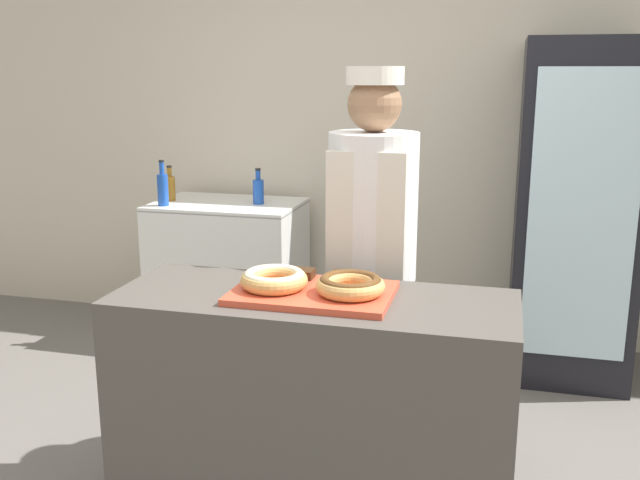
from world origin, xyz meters
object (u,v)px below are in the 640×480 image
Objects in this scene: donut_chocolate_glaze at (350,284)px; beverage_fridge at (575,212)px; chest_freezer at (229,270)px; bottle_blue at (258,190)px; brownie_back_left at (304,274)px; bottle_blue_b at (163,188)px; baker_person at (372,260)px; bottle_amber at (170,187)px; donut_light_glaze at (274,279)px; brownie_back_right at (341,276)px; serving_tray at (313,293)px.

donut_chocolate_glaze is 0.13× the size of beverage_fridge.
bottle_blue reaches higher than chest_freezer.
brownie_back_left is 0.28× the size of bottle_blue_b.
bottle_amber is at bearing 142.23° from baker_person.
donut_light_glaze is at bearing -63.21° from chest_freezer.
bottle_amber reaches higher than donut_chocolate_glaze.
bottle_blue is (-0.74, 1.60, 0.02)m from brownie_back_left.
donut_chocolate_glaze is at bearing -56.49° from chest_freezer.
bottle_amber is at bearing -176.00° from chest_freezer.
donut_chocolate_glaze is 0.16m from brownie_back_right.
bottle_blue_b is (-1.27, 1.40, 0.05)m from brownie_back_left.
baker_person is 1.48m from beverage_fridge.
bottle_blue_b is (-1.45, 0.98, 0.09)m from baker_person.
brownie_back_right is (0.14, 0.00, 0.00)m from brownie_back_left.
brownie_back_right is at bearing 61.88° from serving_tray.
bottle_amber is (-1.25, 1.72, 0.01)m from donut_light_glaze.
donut_light_glaze is at bearing -123.42° from beverage_fridge.
chest_freezer is (-1.02, 1.73, -0.47)m from serving_tray.
donut_light_glaze is at bearing -113.71° from brownie_back_left.
bottle_blue is at bearing 114.84° from brownie_back_left.
brownie_back_left is at bearing 180.00° from brownie_back_right.
donut_chocolate_glaze is 0.57m from baker_person.
brownie_back_left is at bearing -113.17° from baker_person.
donut_light_glaze is 0.13× the size of beverage_fridge.
baker_person reaches higher than brownie_back_left.
beverage_fridge is 8.37× the size of bottle_amber.
donut_light_glaze is at bearing -54.09° from bottle_amber.
bottle_amber is (-0.04, 0.17, -0.02)m from bottle_blue_b.
chest_freezer is 0.63m from bottle_amber.
bottle_blue_b is 1.25× the size of bottle_amber.
brownie_back_left is at bearing -50.17° from bottle_amber.
beverage_fridge is 2.08m from chest_freezer.
baker_person is at bearing 85.23° from brownie_back_right.
donut_chocolate_glaze is 2.29m from bottle_amber.
chest_freezer is at bearing 30.78° from bottle_blue_b.
donut_chocolate_glaze reaches higher than chest_freezer.
beverage_fridge is 6.68× the size of bottle_blue_b.
bottle_amber reaches higher than bottle_blue.
bottle_blue is at bearing 111.12° from donut_light_glaze.
bottle_amber is at bearing 131.46° from donut_chocolate_glaze.
serving_tray reaches higher than chest_freezer.
brownie_back_left reaches higher than chest_freezer.
donut_chocolate_glaze is 1.10× the size of bottle_blue.
baker_person reaches higher than bottle_blue.
baker_person is at bearing -52.15° from bottle_blue.
beverage_fridge reaches higher than baker_person.
chest_freezer is (-1.16, 1.75, -0.51)m from donut_chocolate_glaze.
bottle_blue_b is (-2.36, -0.19, 0.07)m from beverage_fridge.
bottle_blue_b is 0.17m from bottle_amber.
donut_chocolate_glaze is 3.11× the size of brownie_back_right.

